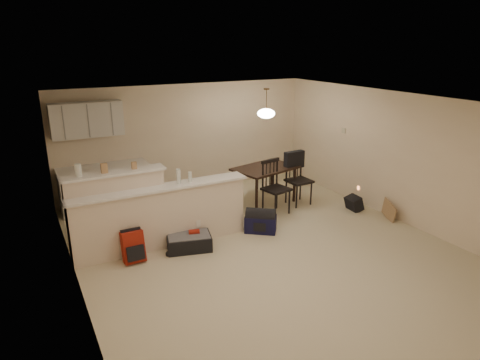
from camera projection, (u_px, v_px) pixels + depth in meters
room at (265, 179)px, 6.99m from camera, size 7.00×7.02×2.50m
breakfast_bar at (146, 215)px, 7.23m from camera, size 3.08×0.58×1.39m
upper_cabinets at (87, 120)px, 8.59m from camera, size 1.40×0.34×0.70m
kitchen_counter at (105, 188)px, 9.02m from camera, size 1.80×0.60×0.90m
thermostat at (344, 130)px, 9.55m from camera, size 0.02×0.12×0.12m
jar at (78, 170)px, 6.64m from camera, size 0.10×0.10×0.20m
cereal_box at (104, 168)px, 6.82m from camera, size 0.10×0.07×0.16m
small_box at (134, 166)px, 7.04m from camera, size 0.08×0.06×0.12m
bottle_a at (179, 176)px, 7.23m from camera, size 0.07×0.07×0.26m
bottle_b at (190, 177)px, 7.34m from camera, size 0.06×0.06×0.18m
dining_table at (265, 172)px, 9.21m from camera, size 1.48×1.15×0.82m
pendant_lamp at (266, 113)px, 8.82m from camera, size 0.36×0.36×0.62m
dining_chair_near at (276, 188)px, 8.70m from camera, size 0.57×0.55×1.12m
dining_chair_far at (299, 179)px, 9.23m from camera, size 0.51×0.49×1.12m
suitcase at (189, 242)px, 7.31m from camera, size 0.84×0.65×0.25m
red_backpack at (133, 247)px, 6.87m from camera, size 0.34×0.22×0.51m
navy_duffel at (261, 224)px, 7.97m from camera, size 0.65×0.60×0.31m
black_daypack at (354, 203)px, 9.00m from camera, size 0.26×0.35×0.29m
cardboard_sheet at (389, 211)px, 8.52m from camera, size 0.17×0.46×0.36m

